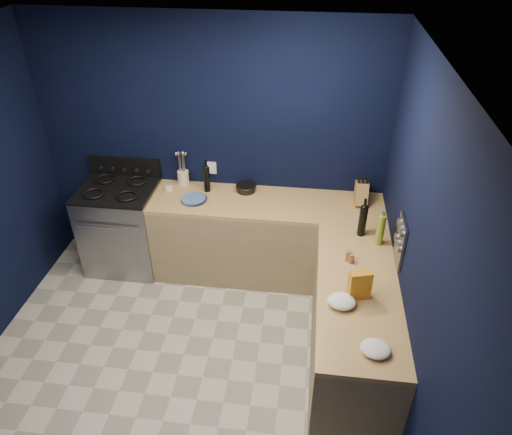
% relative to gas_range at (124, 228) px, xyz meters
% --- Properties ---
extents(floor, '(3.50, 3.50, 0.02)m').
position_rel_gas_range_xyz_m(floor, '(0.93, -1.42, -0.47)').
color(floor, '#B6B19F').
rests_on(floor, ground).
extents(ceiling, '(3.50, 3.50, 0.02)m').
position_rel_gas_range_xyz_m(ceiling, '(0.93, -1.42, 2.15)').
color(ceiling, silver).
rests_on(ceiling, ground).
extents(wall_back, '(3.50, 0.02, 2.60)m').
position_rel_gas_range_xyz_m(wall_back, '(0.93, 0.34, 0.84)').
color(wall_back, black).
rests_on(wall_back, ground).
extents(wall_right, '(0.02, 3.50, 2.60)m').
position_rel_gas_range_xyz_m(wall_right, '(2.69, -1.42, 0.84)').
color(wall_right, black).
rests_on(wall_right, ground).
extents(cab_back, '(2.30, 0.63, 0.86)m').
position_rel_gas_range_xyz_m(cab_back, '(1.53, 0.02, -0.03)').
color(cab_back, '#988058').
rests_on(cab_back, floor).
extents(top_back, '(2.30, 0.63, 0.04)m').
position_rel_gas_range_xyz_m(top_back, '(1.53, 0.02, 0.42)').
color(top_back, olive).
rests_on(top_back, cab_back).
extents(cab_right, '(0.63, 1.67, 0.86)m').
position_rel_gas_range_xyz_m(cab_right, '(2.37, -1.13, -0.03)').
color(cab_right, '#988058').
rests_on(cab_right, floor).
extents(top_right, '(0.63, 1.67, 0.04)m').
position_rel_gas_range_xyz_m(top_right, '(2.37, -1.13, 0.42)').
color(top_right, olive).
rests_on(top_right, cab_right).
extents(gas_range, '(0.76, 0.66, 0.92)m').
position_rel_gas_range_xyz_m(gas_range, '(0.00, 0.00, 0.00)').
color(gas_range, gray).
rests_on(gas_range, floor).
extents(oven_door, '(0.59, 0.02, 0.42)m').
position_rel_gas_range_xyz_m(oven_door, '(0.00, -0.32, -0.01)').
color(oven_door, black).
rests_on(oven_door, gas_range).
extents(cooktop, '(0.76, 0.66, 0.03)m').
position_rel_gas_range_xyz_m(cooktop, '(0.00, 0.00, 0.48)').
color(cooktop, black).
rests_on(cooktop, gas_range).
extents(backguard, '(0.76, 0.06, 0.20)m').
position_rel_gas_range_xyz_m(backguard, '(0.00, 0.30, 0.58)').
color(backguard, black).
rests_on(backguard, gas_range).
extents(spice_panel, '(0.02, 0.28, 0.38)m').
position_rel_gas_range_xyz_m(spice_panel, '(2.67, -0.87, 0.72)').
color(spice_panel, gray).
rests_on(spice_panel, wall_right).
extents(wall_outlet, '(0.09, 0.02, 0.13)m').
position_rel_gas_range_xyz_m(wall_outlet, '(0.93, 0.32, 0.62)').
color(wall_outlet, white).
rests_on(wall_outlet, wall_back).
extents(plate_stack, '(0.27, 0.27, 0.03)m').
position_rel_gas_range_xyz_m(plate_stack, '(0.81, -0.05, 0.46)').
color(plate_stack, teal).
rests_on(plate_stack, top_back).
extents(ramekin, '(0.11, 0.11, 0.03)m').
position_rel_gas_range_xyz_m(ramekin, '(0.51, 0.13, 0.46)').
color(ramekin, white).
rests_on(ramekin, top_back).
extents(utensil_crock, '(0.12, 0.12, 0.15)m').
position_rel_gas_range_xyz_m(utensil_crock, '(0.63, 0.27, 0.51)').
color(utensil_crock, '#F9EFC9').
rests_on(utensil_crock, top_back).
extents(wine_bottle_back, '(0.07, 0.07, 0.27)m').
position_rel_gas_range_xyz_m(wine_bottle_back, '(0.91, 0.16, 0.57)').
color(wine_bottle_back, black).
rests_on(wine_bottle_back, top_back).
extents(lemon_basket, '(0.20, 0.20, 0.08)m').
position_rel_gas_range_xyz_m(lemon_basket, '(1.30, 0.20, 0.48)').
color(lemon_basket, black).
rests_on(lemon_basket, top_back).
extents(knife_block, '(0.12, 0.26, 0.27)m').
position_rel_gas_range_xyz_m(knife_block, '(2.44, 0.12, 0.55)').
color(knife_block, olive).
rests_on(knife_block, top_back).
extents(wine_bottle_right, '(0.08, 0.08, 0.29)m').
position_rel_gas_range_xyz_m(wine_bottle_right, '(2.42, -0.42, 0.58)').
color(wine_bottle_right, black).
rests_on(wine_bottle_right, top_right).
extents(oil_bottle, '(0.07, 0.07, 0.29)m').
position_rel_gas_range_xyz_m(oil_bottle, '(2.56, -0.54, 0.58)').
color(oil_bottle, olive).
rests_on(oil_bottle, top_right).
extents(spice_jar_near, '(0.06, 0.06, 0.10)m').
position_rel_gas_range_xyz_m(spice_jar_near, '(2.29, -0.81, 0.49)').
color(spice_jar_near, olive).
rests_on(spice_jar_near, top_right).
extents(spice_jar_far, '(0.06, 0.06, 0.09)m').
position_rel_gas_range_xyz_m(spice_jar_far, '(2.32, -0.83, 0.48)').
color(spice_jar_far, olive).
rests_on(spice_jar_far, top_right).
extents(crouton_bag, '(0.18, 0.12, 0.24)m').
position_rel_gas_range_xyz_m(crouton_bag, '(2.35, -1.24, 0.56)').
color(crouton_bag, '#B32015').
rests_on(crouton_bag, top_right).
extents(towel_front, '(0.22, 0.19, 0.07)m').
position_rel_gas_range_xyz_m(towel_front, '(2.23, -1.34, 0.48)').
color(towel_front, white).
rests_on(towel_front, top_right).
extents(towel_end, '(0.22, 0.20, 0.06)m').
position_rel_gas_range_xyz_m(towel_end, '(2.44, -1.75, 0.47)').
color(towel_end, white).
rests_on(towel_end, top_right).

